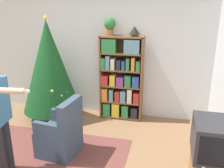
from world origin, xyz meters
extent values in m
cube|color=silver|center=(0.00, 2.21, 1.30)|extent=(8.00, 0.10, 2.60)
cube|color=brown|center=(-0.40, 0.19, 0.00)|extent=(2.64, 1.86, 0.01)
cube|color=brown|center=(0.14, 1.99, 0.83)|extent=(0.03, 0.30, 1.67)
cube|color=brown|center=(0.94, 1.99, 0.83)|extent=(0.03, 0.30, 1.67)
cube|color=brown|center=(0.54, 1.99, 1.65)|extent=(0.83, 0.30, 0.03)
cube|color=brown|center=(0.54, 2.14, 0.83)|extent=(0.83, 0.01, 1.67)
cube|color=brown|center=(0.54, 1.99, 0.03)|extent=(0.80, 0.30, 0.03)
cube|color=#2D7A42|center=(0.26, 1.98, 0.18)|extent=(0.14, 0.27, 0.26)
cube|color=gold|center=(0.44, 1.98, 0.18)|extent=(0.15, 0.28, 0.28)
cube|color=#2D7A42|center=(0.64, 1.97, 0.17)|extent=(0.13, 0.25, 0.25)
cube|color=#232328|center=(0.82, 1.97, 0.15)|extent=(0.12, 0.25, 0.21)
cube|color=brown|center=(0.54, 1.99, 0.36)|extent=(0.80, 0.30, 0.03)
cube|color=orange|center=(0.22, 1.98, 0.50)|extent=(0.11, 0.28, 0.25)
cube|color=#5B899E|center=(0.35, 1.98, 0.49)|extent=(0.08, 0.29, 0.24)
cube|color=#B22D28|center=(0.48, 1.96, 0.48)|extent=(0.09, 0.25, 0.21)
cube|color=#5B899E|center=(0.59, 1.97, 0.49)|extent=(0.10, 0.27, 0.23)
cube|color=beige|center=(0.72, 1.96, 0.51)|extent=(0.09, 0.24, 0.28)
cube|color=#B22D28|center=(0.85, 1.98, 0.48)|extent=(0.11, 0.28, 0.21)
cube|color=brown|center=(0.54, 1.99, 0.68)|extent=(0.80, 0.30, 0.03)
cube|color=#B22D28|center=(0.21, 1.98, 0.80)|extent=(0.14, 0.29, 0.19)
cube|color=gold|center=(0.38, 1.97, 0.81)|extent=(0.10, 0.26, 0.21)
cube|color=#843889|center=(0.53, 1.98, 0.79)|extent=(0.14, 0.27, 0.18)
cube|color=#2D7A42|center=(0.68, 1.98, 0.81)|extent=(0.12, 0.27, 0.22)
cube|color=#284C93|center=(0.83, 1.97, 0.81)|extent=(0.13, 0.25, 0.21)
cube|color=brown|center=(0.54, 1.99, 1.01)|extent=(0.80, 0.30, 0.03)
cube|color=#2D7A42|center=(0.20, 1.97, 1.14)|extent=(0.09, 0.26, 0.22)
cube|color=#5B899E|center=(0.29, 1.97, 1.16)|extent=(0.07, 0.27, 0.26)
cube|color=beige|center=(0.38, 1.95, 1.13)|extent=(0.08, 0.22, 0.21)
cube|color=#232328|center=(0.50, 1.98, 1.12)|extent=(0.08, 0.29, 0.19)
cube|color=#284C93|center=(0.59, 1.98, 1.12)|extent=(0.06, 0.28, 0.18)
cube|color=#2D7A42|center=(0.67, 1.95, 1.15)|extent=(0.06, 0.23, 0.24)
cube|color=orange|center=(0.77, 1.98, 1.15)|extent=(0.06, 0.28, 0.25)
cube|color=#2D7A42|center=(0.87, 1.96, 1.12)|extent=(0.07, 0.25, 0.18)
cube|color=brown|center=(0.54, 1.99, 1.34)|extent=(0.80, 0.30, 0.03)
cube|color=#2D7A42|center=(0.31, 1.97, 1.48)|extent=(0.27, 0.26, 0.26)
cube|color=#5B899E|center=(0.74, 1.97, 1.48)|extent=(0.29, 0.26, 0.26)
cube|color=#28282D|center=(2.02, 0.23, 0.70)|extent=(0.47, 0.58, 0.46)
cube|color=black|center=(2.02, -0.06, 0.70)|extent=(0.39, 0.01, 0.36)
cube|color=white|center=(1.90, -0.01, 0.48)|extent=(0.04, 0.12, 0.02)
cylinder|color=#4C3323|center=(-0.80, 1.61, 0.05)|extent=(0.36, 0.36, 0.10)
cylinder|color=brown|center=(-0.80, 1.61, 0.16)|extent=(0.08, 0.08, 0.12)
cone|color=#14471E|center=(-0.80, 1.61, 1.10)|extent=(1.11, 1.11, 1.75)
sphere|color=#335BB2|center=(-0.43, 1.47, 0.64)|extent=(0.06, 0.06, 0.06)
sphere|color=gold|center=(-1.25, 1.45, 0.41)|extent=(0.06, 0.06, 0.06)
sphere|color=silver|center=(-1.17, 1.80, 0.61)|extent=(0.05, 0.05, 0.05)
sphere|color=red|center=(-1.06, 1.60, 1.12)|extent=(0.04, 0.04, 0.04)
sphere|color=gold|center=(-0.61, 1.28, 0.72)|extent=(0.06, 0.06, 0.06)
sphere|color=silver|center=(-0.48, 1.36, 0.62)|extent=(0.05, 0.05, 0.05)
sphere|color=gold|center=(-1.03, 1.58, 1.20)|extent=(0.05, 0.05, 0.05)
sphere|color=#E5CC4C|center=(-0.80, 1.61, 2.00)|extent=(0.07, 0.07, 0.07)
cube|color=#334256|center=(-0.16, 0.50, 0.21)|extent=(0.62, 0.62, 0.42)
cube|color=#334256|center=(0.07, 0.47, 0.67)|extent=(0.19, 0.57, 0.50)
cube|color=#334256|center=(-0.13, 0.74, 0.52)|extent=(0.51, 0.14, 0.20)
cube|color=#334256|center=(-0.18, 0.26, 0.52)|extent=(0.51, 0.14, 0.20)
cylinder|color=#232328|center=(-0.67, -0.03, 0.39)|extent=(0.11, 0.11, 0.79)
cylinder|color=#232328|center=(-0.64, -0.21, 0.39)|extent=(0.11, 0.11, 0.79)
cylinder|color=#DBAD89|center=(-0.68, 0.08, 1.05)|extent=(0.07, 0.07, 0.47)
cylinder|color=#DBAD89|center=(-0.39, -0.29, 1.30)|extent=(0.49, 0.13, 0.07)
cube|color=white|center=(-0.15, -0.25, 1.30)|extent=(0.11, 0.05, 0.03)
cylinder|color=#935B38|center=(0.30, 1.99, 1.73)|extent=(0.14, 0.14, 0.12)
sphere|color=#2D7033|center=(0.30, 1.99, 1.89)|extent=(0.22, 0.22, 0.22)
cylinder|color=#473828|center=(0.77, 1.99, 1.69)|extent=(0.12, 0.12, 0.04)
cone|color=black|center=(0.77, 1.99, 1.78)|extent=(0.20, 0.20, 0.14)
cube|color=#284C93|center=(-0.32, 1.32, 0.01)|extent=(0.14, 0.15, 0.03)
cube|color=orange|center=(-0.32, 1.31, 0.04)|extent=(0.19, 0.14, 0.02)
camera|label=1|loc=(1.44, -2.63, 2.28)|focal=40.00mm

